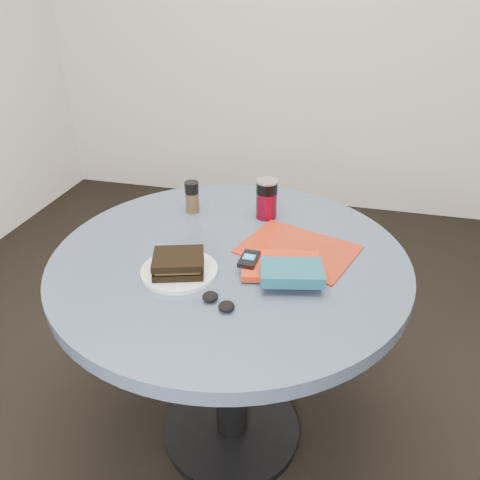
% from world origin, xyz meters
% --- Properties ---
extents(ground, '(4.00, 4.00, 0.00)m').
position_xyz_m(ground, '(0.00, 0.00, 0.00)').
color(ground, black).
rests_on(ground, ground).
extents(table, '(1.00, 1.00, 0.75)m').
position_xyz_m(table, '(0.00, 0.00, 0.59)').
color(table, black).
rests_on(table, ground).
extents(plate, '(0.25, 0.25, 0.01)m').
position_xyz_m(plate, '(-0.10, -0.12, 0.76)').
color(plate, silver).
rests_on(plate, table).
extents(sandwich, '(0.16, 0.14, 0.05)m').
position_xyz_m(sandwich, '(-0.10, -0.13, 0.79)').
color(sandwich, black).
rests_on(sandwich, plate).
extents(soda_can, '(0.08, 0.08, 0.13)m').
position_xyz_m(soda_can, '(0.06, 0.25, 0.81)').
color(soda_can, '#5C0417').
rests_on(soda_can, table).
extents(pepper_grinder, '(0.06, 0.06, 0.10)m').
position_xyz_m(pepper_grinder, '(-0.19, 0.23, 0.80)').
color(pepper_grinder, '#43311D').
rests_on(pepper_grinder, table).
extents(magazine, '(0.37, 0.32, 0.01)m').
position_xyz_m(magazine, '(0.18, 0.07, 0.75)').
color(magazine, maroon).
rests_on(magazine, table).
extents(red_book, '(0.23, 0.17, 0.02)m').
position_xyz_m(red_book, '(0.15, -0.05, 0.76)').
color(red_book, '#AF260D').
rests_on(red_book, magazine).
extents(novel, '(0.18, 0.13, 0.03)m').
position_xyz_m(novel, '(0.19, -0.11, 0.79)').
color(novel, '#124657').
rests_on(novel, red_book).
extents(mp3_player, '(0.05, 0.08, 0.01)m').
position_xyz_m(mp3_player, '(0.07, -0.06, 0.78)').
color(mp3_player, black).
rests_on(mp3_player, red_book).
extents(headphones, '(0.10, 0.08, 0.02)m').
position_xyz_m(headphones, '(0.03, -0.23, 0.76)').
color(headphones, black).
rests_on(headphones, table).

